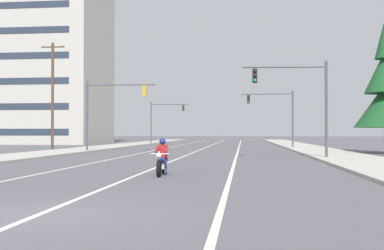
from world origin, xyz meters
The scene contains 13 objects.
ground_plane centered at (0.00, 0.00, 0.00)m, with size 400.00×400.00×0.00m, color #515156.
lane_stripe_center centered at (0.04, 45.00, 0.00)m, with size 0.16×100.00×0.01m, color beige.
lane_stripe_left centered at (-4.04, 45.00, 0.00)m, with size 0.16×100.00×0.01m, color beige.
lane_stripe_right centered at (3.73, 45.00, 0.00)m, with size 0.16×100.00×0.01m, color beige.
sidewalk_kerb_right centered at (10.85, 40.00, 0.07)m, with size 4.40×110.00×0.14m, color #ADA89E.
sidewalk_kerb_left centered at (-10.85, 40.00, 0.07)m, with size 4.40×110.00×0.14m, color #ADA89E.
motorcycle_with_rider centered at (1.01, 9.11, 0.59)m, with size 0.70×2.19×1.46m.
traffic_signal_near_right centered at (7.90, 20.93, 4.13)m, with size 5.37×0.63×6.20m.
traffic_signal_near_left centered at (-7.61, 30.46, 4.17)m, with size 6.08×0.50×6.20m.
traffic_signal_mid_right centered at (7.86, 41.64, 4.14)m, with size 5.62×0.39×6.20m.
traffic_signal_mid_left centered at (-7.67, 58.65, 4.15)m, with size 5.74×0.37×6.20m.
utility_pole_left_near centered at (-14.07, 33.95, 5.40)m, with size 2.32×0.26×10.35m.
apartment_building_far_left_block centered at (-30.19, 59.42, 14.24)m, with size 26.00×15.41×28.47m.
Camera 1 is at (4.22, -9.09, 1.69)m, focal length 43.54 mm.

